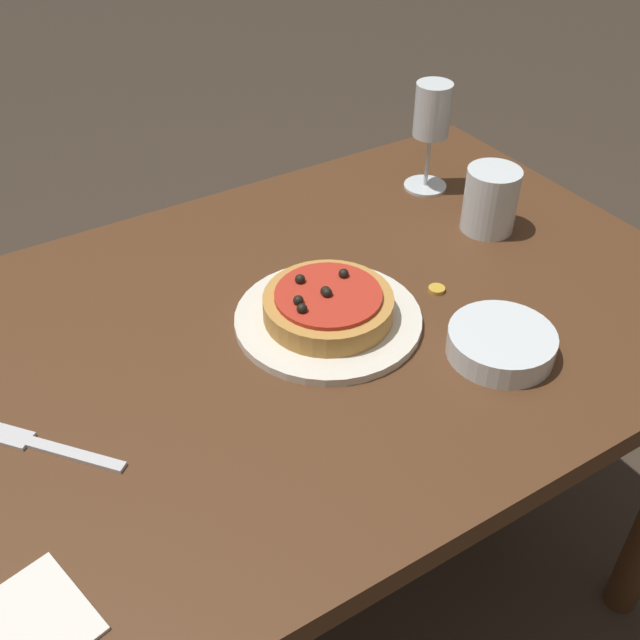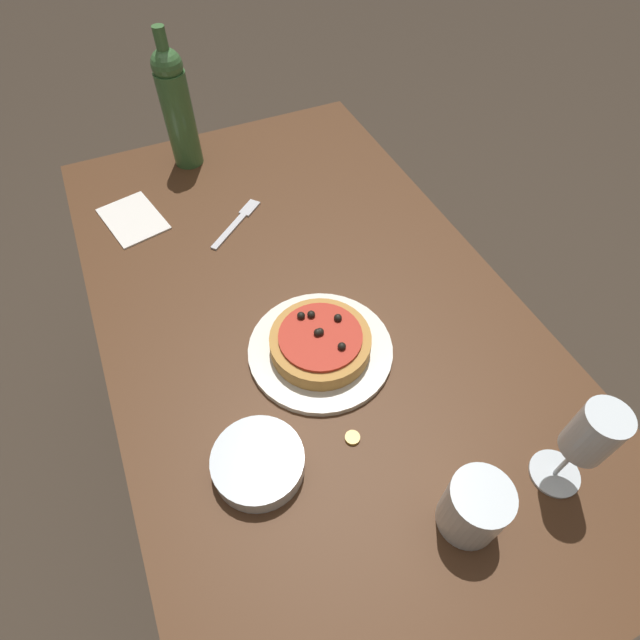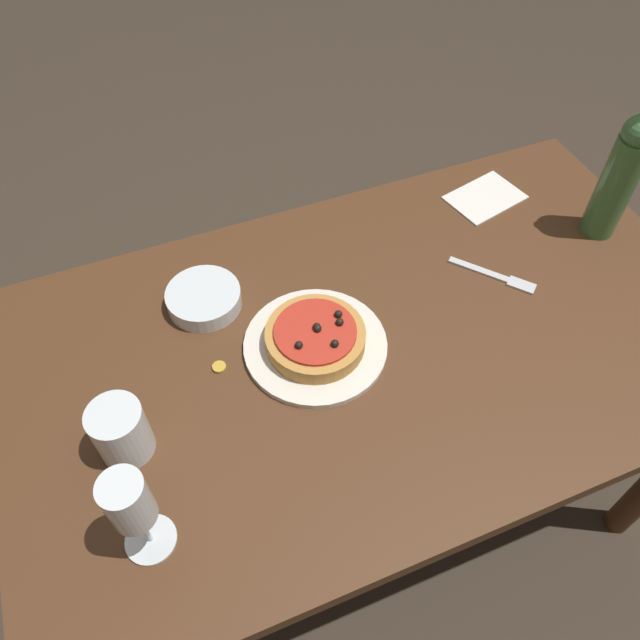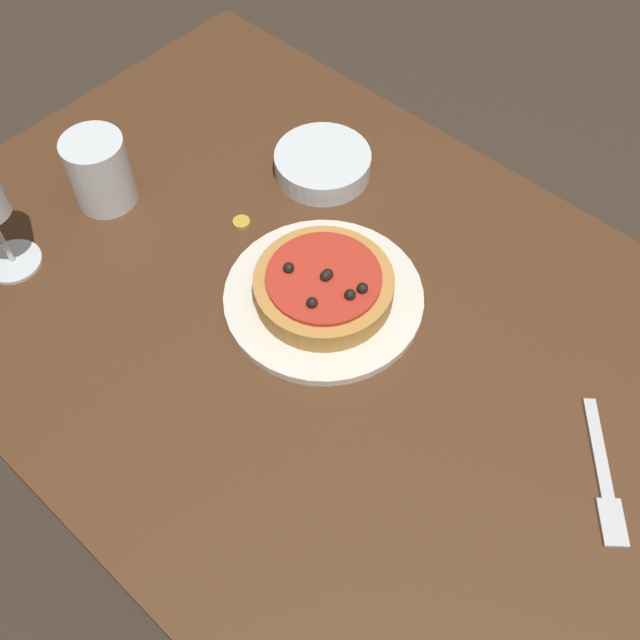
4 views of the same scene
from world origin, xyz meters
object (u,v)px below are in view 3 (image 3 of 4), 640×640
at_px(wine_glass, 130,505).
at_px(water_cup, 121,432).
at_px(pizza, 315,337).
at_px(wine_bottle, 622,174).
at_px(side_bowl, 204,298).
at_px(bottle_cap, 219,367).
at_px(dinner_plate, 315,345).
at_px(dining_table, 371,368).
at_px(fork, 497,276).

relative_size(wine_glass, water_cup, 1.81).
bearing_deg(pizza, wine_glass, -146.45).
relative_size(wine_bottle, side_bowl, 2.24).
distance_m(water_cup, side_bowl, 0.31).
bearing_deg(wine_glass, bottle_cap, 55.14).
height_order(dinner_plate, bottle_cap, dinner_plate).
xyz_separation_m(dining_table, bottle_cap, (-0.28, 0.04, 0.10)).
xyz_separation_m(side_bowl, bottle_cap, (-0.02, -0.15, -0.01)).
relative_size(water_cup, bottle_cap, 4.31).
distance_m(dining_table, bottle_cap, 0.30).
distance_m(dinner_plate, fork, 0.39).
height_order(dinner_plate, fork, dinner_plate).
relative_size(wine_bottle, fork, 2.14).
relative_size(dining_table, dinner_plate, 5.17).
bearing_deg(pizza, dining_table, -11.62).
distance_m(dinner_plate, pizza, 0.02).
bearing_deg(water_cup, wine_glass, -89.73).
xyz_separation_m(dinner_plate, fork, (0.39, 0.02, -0.00)).
bearing_deg(bottle_cap, dining_table, -8.85).
xyz_separation_m(water_cup, bottle_cap, (0.18, 0.09, -0.05)).
height_order(dining_table, dinner_plate, dinner_plate).
height_order(dinner_plate, side_bowl, side_bowl).
relative_size(wine_glass, bottle_cap, 7.78).
bearing_deg(fork, bottle_cap, -129.75).
distance_m(dining_table, wine_glass, 0.54).
distance_m(wine_bottle, side_bowl, 0.83).
xyz_separation_m(pizza, bottle_cap, (-0.17, 0.02, -0.03)).
distance_m(fork, bottle_cap, 0.56).
height_order(wine_glass, bottle_cap, wine_glass).
bearing_deg(fork, pizza, -126.52).
height_order(water_cup, side_bowl, water_cup).
height_order(pizza, side_bowl, pizza).
bearing_deg(dining_table, water_cup, -173.83).
height_order(dining_table, pizza, pizza).
bearing_deg(dining_table, fork, 8.97).
bearing_deg(side_bowl, pizza, -47.72).
bearing_deg(bottle_cap, pizza, -7.13).
distance_m(pizza, wine_bottle, 0.67).
distance_m(wine_glass, side_bowl, 0.46).
bearing_deg(dinner_plate, water_cup, -168.47).
xyz_separation_m(wine_glass, bottle_cap, (0.17, 0.25, -0.13)).
bearing_deg(dinner_plate, pizza, -32.09).
height_order(dining_table, water_cup, water_cup).
distance_m(dinner_plate, wine_glass, 0.43).
height_order(wine_bottle, water_cup, wine_bottle).
height_order(dinner_plate, pizza, pizza).
bearing_deg(dining_table, pizza, 168.38).
distance_m(pizza, fork, 0.39).
xyz_separation_m(pizza, water_cup, (-0.35, -0.07, 0.02)).
bearing_deg(bottle_cap, dinner_plate, -7.09).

